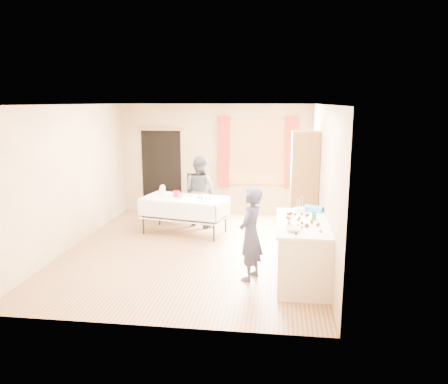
# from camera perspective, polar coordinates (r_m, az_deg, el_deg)

# --- Properties ---
(floor) EXTENTS (4.50, 5.50, 0.02)m
(floor) POSITION_cam_1_polar(r_m,az_deg,el_deg) (8.02, -4.05, -7.66)
(floor) COLOR #9E7047
(floor) RESTS_ON ground
(ceiling) EXTENTS (4.50, 5.50, 0.02)m
(ceiling) POSITION_cam_1_polar(r_m,az_deg,el_deg) (7.57, -4.34, 11.39)
(ceiling) COLOR white
(ceiling) RESTS_ON floor
(wall_back) EXTENTS (4.50, 0.02, 2.60)m
(wall_back) POSITION_cam_1_polar(r_m,az_deg,el_deg) (10.38, -1.19, 4.25)
(wall_back) COLOR tan
(wall_back) RESTS_ON floor
(wall_front) EXTENTS (4.50, 0.02, 2.60)m
(wall_front) POSITION_cam_1_polar(r_m,az_deg,el_deg) (5.08, -10.33, -3.89)
(wall_front) COLOR tan
(wall_front) RESTS_ON floor
(wall_left) EXTENTS (0.02, 5.50, 2.60)m
(wall_left) POSITION_cam_1_polar(r_m,az_deg,el_deg) (8.43, -19.44, 1.84)
(wall_left) COLOR tan
(wall_left) RESTS_ON floor
(wall_right) EXTENTS (0.02, 5.50, 2.60)m
(wall_right) POSITION_cam_1_polar(r_m,az_deg,el_deg) (7.58, 12.81, 1.17)
(wall_right) COLOR tan
(wall_right) RESTS_ON floor
(window_frame) EXTENTS (1.32, 0.06, 1.52)m
(window_frame) POSITION_cam_1_polar(r_m,az_deg,el_deg) (10.22, 4.35, 5.23)
(window_frame) COLOR olive
(window_frame) RESTS_ON wall_back
(window_pane) EXTENTS (1.20, 0.02, 1.40)m
(window_pane) POSITION_cam_1_polar(r_m,az_deg,el_deg) (10.20, 4.35, 5.22)
(window_pane) COLOR white
(window_pane) RESTS_ON wall_back
(curtain_left) EXTENTS (0.28, 0.06, 1.65)m
(curtain_left) POSITION_cam_1_polar(r_m,az_deg,el_deg) (10.23, -0.04, 5.28)
(curtain_left) COLOR maroon
(curtain_left) RESTS_ON wall_back
(curtain_right) EXTENTS (0.28, 0.06, 1.65)m
(curtain_right) POSITION_cam_1_polar(r_m,az_deg,el_deg) (10.16, 8.76, 5.09)
(curtain_right) COLOR maroon
(curtain_right) RESTS_ON wall_back
(doorway) EXTENTS (0.95, 0.04, 2.00)m
(doorway) POSITION_cam_1_polar(r_m,az_deg,el_deg) (10.66, -8.14, 2.70)
(doorway) COLOR black
(doorway) RESTS_ON floor
(door_lintel) EXTENTS (1.05, 0.06, 0.08)m
(door_lintel) POSITION_cam_1_polar(r_m,az_deg,el_deg) (10.52, -8.35, 8.17)
(door_lintel) COLOR olive
(door_lintel) RESTS_ON wall_back
(cabinet) EXTENTS (0.50, 0.60, 2.12)m
(cabinet) POSITION_cam_1_polar(r_m,az_deg,el_deg) (8.36, 10.40, 0.56)
(cabinet) COLOR brown
(cabinet) RESTS_ON floor
(counter) EXTENTS (0.79, 1.66, 0.91)m
(counter) POSITION_cam_1_polar(r_m,az_deg,el_deg) (6.70, 10.19, -7.60)
(counter) COLOR beige
(counter) RESTS_ON floor
(party_table) EXTENTS (1.83, 1.19, 0.75)m
(party_table) POSITION_cam_1_polar(r_m,az_deg,el_deg) (8.93, -5.16, -2.62)
(party_table) COLOR black
(party_table) RESTS_ON floor
(chair) EXTENTS (0.52, 0.52, 1.05)m
(chair) POSITION_cam_1_polar(r_m,az_deg,el_deg) (9.93, -4.03, -1.92)
(chair) COLOR black
(chair) RESTS_ON floor
(girl) EXTENTS (0.73, 0.67, 1.42)m
(girl) POSITION_cam_1_polar(r_m,az_deg,el_deg) (6.57, 3.51, -5.49)
(girl) COLOR #252743
(girl) RESTS_ON floor
(woman) EXTENTS (1.24, 1.22, 1.52)m
(woman) POSITION_cam_1_polar(r_m,az_deg,el_deg) (9.42, -3.14, 0.13)
(woman) COLOR black
(woman) RESTS_ON floor
(soda_can) EXTENTS (0.08, 0.08, 0.12)m
(soda_can) POSITION_cam_1_polar(r_m,az_deg,el_deg) (6.67, 11.69, -3.11)
(soda_can) COLOR #13782B
(soda_can) RESTS_ON counter
(mixing_bowl) EXTENTS (0.27, 0.27, 0.05)m
(mixing_bowl) POSITION_cam_1_polar(r_m,az_deg,el_deg) (6.07, 8.97, -4.83)
(mixing_bowl) COLOR white
(mixing_bowl) RESTS_ON counter
(foam_block) EXTENTS (0.17, 0.14, 0.08)m
(foam_block) POSITION_cam_1_polar(r_m,az_deg,el_deg) (7.09, 9.83, -2.33)
(foam_block) COLOR white
(foam_block) RESTS_ON counter
(blue_basket) EXTENTS (0.34, 0.28, 0.08)m
(blue_basket) POSITION_cam_1_polar(r_m,az_deg,el_deg) (7.20, 11.57, -2.18)
(blue_basket) COLOR #2E8EEC
(blue_basket) RESTS_ON counter
(pitcher) EXTENTS (0.12, 0.12, 0.22)m
(pitcher) POSITION_cam_1_polar(r_m,az_deg,el_deg) (8.95, -8.01, 0.07)
(pitcher) COLOR silver
(pitcher) RESTS_ON party_table
(cup_red) EXTENTS (0.24, 0.24, 0.12)m
(cup_red) POSITION_cam_1_polar(r_m,az_deg,el_deg) (8.95, -6.23, -0.21)
(cup_red) COLOR #B70D2D
(cup_red) RESTS_ON party_table
(cup_rainbow) EXTENTS (0.19, 0.19, 0.11)m
(cup_rainbow) POSITION_cam_1_polar(r_m,az_deg,el_deg) (8.75, -5.74, -0.49)
(cup_rainbow) COLOR red
(cup_rainbow) RESTS_ON party_table
(small_bowl) EXTENTS (0.28, 0.28, 0.05)m
(small_bowl) POSITION_cam_1_polar(r_m,az_deg,el_deg) (8.81, -2.99, -0.57)
(small_bowl) COLOR white
(small_bowl) RESTS_ON party_table
(pastry_tray) EXTENTS (0.33, 0.29, 0.02)m
(pastry_tray) POSITION_cam_1_polar(r_m,az_deg,el_deg) (8.57, -2.38, -1.02)
(pastry_tray) COLOR white
(pastry_tray) RESTS_ON party_table
(bottle) EXTENTS (0.10, 0.10, 0.18)m
(bottle) POSITION_cam_1_polar(r_m,az_deg,el_deg) (9.22, -8.13, 0.28)
(bottle) COLOR white
(bottle) RESTS_ON party_table
(cake_balls) EXTENTS (0.48, 1.15, 0.04)m
(cake_balls) POSITION_cam_1_polar(r_m,az_deg,el_deg) (6.52, 9.78, -3.74)
(cake_balls) COLOR #3F2314
(cake_balls) RESTS_ON counter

